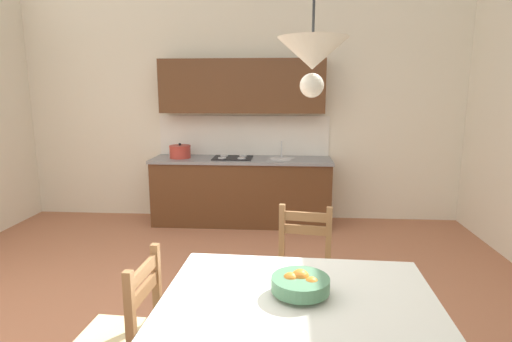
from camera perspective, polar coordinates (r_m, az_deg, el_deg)
The scene contains 8 objects.
ground_plane at distance 3.38m, azimuth -7.65°, elevation -21.98°, with size 6.66×6.50×0.10m, color #AD6B4C.
wall_back at distance 5.81m, azimuth -2.08°, elevation 12.93°, with size 6.66×0.12×3.96m, color silver.
kitchen_cabinetry at distance 5.56m, azimuth -2.04°, elevation 1.38°, with size 2.40×0.63×2.20m.
dining_table at distance 2.25m, azimuth 6.02°, elevation -19.74°, with size 1.43×1.08×0.75m.
dining_chair_kitchen_side at distance 3.19m, azimuth 6.47°, elevation -13.96°, with size 0.48×0.48×0.93m.
dining_chair_tv_side at distance 2.56m, azimuth -18.00°, elevation -21.26°, with size 0.44×0.44×0.93m.
fruit_bowl at distance 2.20m, azimuth 6.17°, elevation -15.32°, with size 0.30×0.30×0.12m.
pendant_lamp at distance 1.92m, azimuth 7.86°, elevation 15.57°, with size 0.32×0.32×0.80m.
Camera 1 is at (0.61, -2.77, 1.78)m, focal length 28.80 mm.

